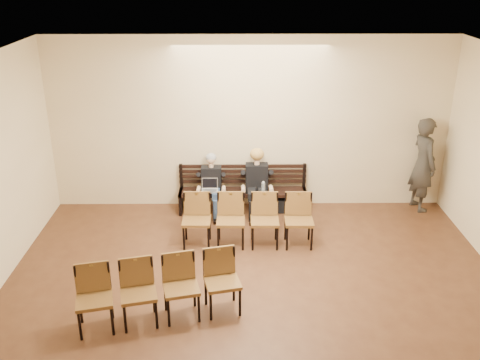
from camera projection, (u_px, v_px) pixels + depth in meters
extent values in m
cube|color=beige|center=(250.00, 124.00, 10.66)|extent=(8.00, 0.02, 3.50)
cube|color=white|center=(264.00, 99.00, 5.37)|extent=(8.00, 10.00, 0.02)
cube|color=black|center=(243.00, 201.00, 10.92)|extent=(2.60, 0.90, 0.45)
cube|color=#B5B5B9|center=(210.00, 192.00, 10.51)|extent=(0.37, 0.32, 0.23)
cylinder|color=silver|center=(263.00, 194.00, 10.41)|extent=(0.09, 0.09, 0.24)
cube|color=black|center=(280.00, 205.00, 10.94)|extent=(0.39, 0.27, 0.28)
imported|color=#322E29|center=(424.00, 158.00, 10.71)|extent=(0.70, 0.91, 2.23)
cube|color=brown|center=(248.00, 221.00, 9.52)|extent=(2.33, 0.55, 0.96)
cube|color=brown|center=(160.00, 291.00, 7.53)|extent=(2.35, 1.03, 0.94)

